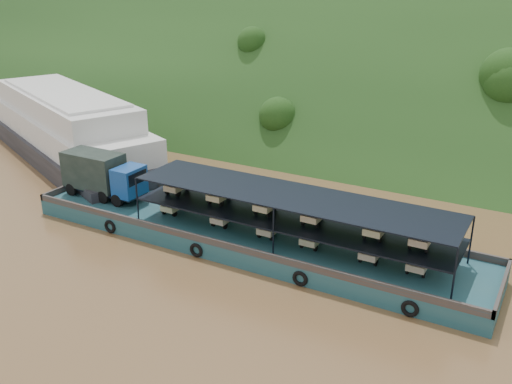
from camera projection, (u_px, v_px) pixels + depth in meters
The scene contains 4 objects.
ground at pixel (260, 252), 40.69m from camera, with size 160.00×160.00×0.00m, color brown.
hillside at pixel (402, 135), 69.90m from camera, with size 140.00×28.00×28.00m, color #173412.
cargo_barge at pixel (229, 225), 42.10m from camera, with size 35.00×7.18×4.87m.
passenger_ferry at pixel (67, 128), 60.71m from camera, with size 35.74×22.27×7.12m.
Camera 1 is at (17.68, -31.80, 18.72)m, focal length 40.00 mm.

